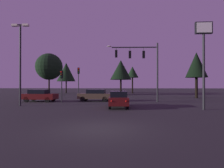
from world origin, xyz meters
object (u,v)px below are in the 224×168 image
car_crossing_right (95,95)px  tree_center_horizon (49,67)px  car_nearside_lane (119,99)px  car_crossing_left (40,95)px  tree_behind_sign (66,72)px  store_sign_illuminated (204,46)px  parking_lot_lamp_post (20,54)px  traffic_signal_mast_arm (142,61)px  tree_left_far (196,65)px  traffic_light_corner_right (79,77)px  tree_lot_edge (132,72)px  tree_right_cluster (121,70)px  traffic_light_corner_left (62,80)px

car_crossing_right → tree_center_horizon: size_ratio=0.52×
car_nearside_lane → car_crossing_left: 11.33m
tree_behind_sign → store_sign_illuminated: bearing=-56.0°
car_crossing_left → car_crossing_right: size_ratio=0.97×
parking_lot_lamp_post → tree_behind_sign: bearing=97.8°
parking_lot_lamp_post → traffic_signal_mast_arm: bearing=20.2°
store_sign_illuminated → tree_left_far: 15.21m
traffic_light_corner_right → tree_lot_edge: 21.15m
tree_behind_sign → tree_lot_edge: (17.01, -1.26, -0.19)m
tree_right_cluster → traffic_signal_mast_arm: bearing=-80.7°
traffic_light_corner_left → car_crossing_right: size_ratio=0.85×
car_nearside_lane → tree_right_cluster: (0.29, 20.66, 4.41)m
traffic_light_corner_right → tree_left_far: (18.35, 3.44, 2.03)m
store_sign_illuminated → tree_behind_sign: size_ratio=0.94×
traffic_signal_mast_arm → car_crossing_right: traffic_signal_mast_arm is taller
parking_lot_lamp_post → tree_right_cluster: parking_lot_lamp_post is taller
tree_center_horizon → tree_lot_edge: 19.60m
traffic_light_corner_left → tree_center_horizon: size_ratio=0.44×
car_crossing_right → tree_behind_sign: (-10.74, 23.08, 4.65)m
car_crossing_left → tree_right_cluster: 18.87m
car_nearside_lane → car_crossing_right: same height
tree_behind_sign → tree_left_far: bearing=-32.6°
tree_right_cluster → tree_lot_edge: (2.91, 7.71, 0.06)m
store_sign_illuminated → tree_lot_edge: store_sign_illuminated is taller
tree_center_horizon → tree_right_cluster: tree_center_horizon is taller
tree_left_far → store_sign_illuminated: bearing=-110.1°
traffic_light_corner_left → car_crossing_right: (3.53, 2.84, -1.89)m
traffic_signal_mast_arm → tree_right_cluster: bearing=99.3°
traffic_signal_mast_arm → tree_behind_sign: bearing=124.5°
car_crossing_left → tree_behind_sign: tree_behind_sign is taller
traffic_signal_mast_arm → parking_lot_lamp_post: bearing=-159.8°
store_sign_illuminated → traffic_light_corner_right: bearing=140.4°
parking_lot_lamp_post → store_sign_illuminated: bearing=-7.4°
car_crossing_left → tree_center_horizon: 15.97m
traffic_signal_mast_arm → traffic_light_corner_right: bearing=155.6°
traffic_light_corner_left → tree_right_cluster: bearing=67.9°
tree_center_horizon → tree_right_cluster: 14.79m
traffic_signal_mast_arm → traffic_light_corner_left: 9.85m
tree_behind_sign → traffic_light_corner_left: bearing=-74.5°
tree_behind_sign → tree_lot_edge: tree_behind_sign is taller
tree_behind_sign → tree_left_far: 31.14m
car_crossing_right → car_nearside_lane: bearing=-64.8°
car_crossing_left → tree_left_far: (22.35, 7.41, 4.50)m
store_sign_illuminated → tree_center_horizon: 30.38m
car_crossing_left → tree_behind_sign: size_ratio=0.55×
traffic_light_corner_left → parking_lot_lamp_post: bearing=-138.0°
car_crossing_left → store_sign_illuminated: (17.12, -6.87, 4.59)m
car_nearside_lane → tree_center_horizon: bearing=126.0°
car_crossing_right → tree_left_far: 17.32m
parking_lot_lamp_post → tree_left_far: parking_lot_lamp_post is taller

